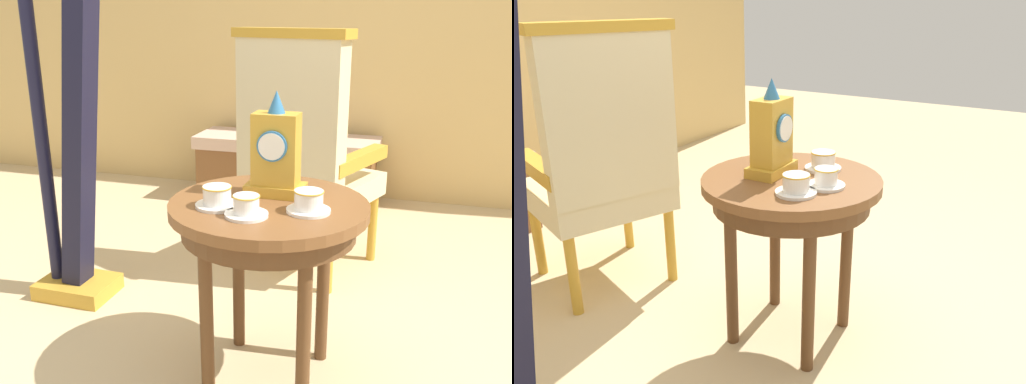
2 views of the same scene
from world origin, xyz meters
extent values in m
cylinder|color=brown|center=(0.09, 0.09, 0.61)|extent=(0.63, 0.63, 0.03)
cylinder|color=#56351C|center=(0.09, 0.09, 0.56)|extent=(0.55, 0.55, 0.07)
cylinder|color=#56351C|center=(0.24, 0.25, 0.30)|extent=(0.04, 0.04, 0.60)
cylinder|color=#56351C|center=(-0.07, 0.25, 0.30)|extent=(0.04, 0.04, 0.60)
cylinder|color=#56351C|center=(-0.07, -0.06, 0.30)|extent=(0.04, 0.04, 0.60)
cylinder|color=#56351C|center=(0.24, -0.06, 0.30)|extent=(0.04, 0.04, 0.60)
cylinder|color=white|center=(-0.05, 0.00, 0.64)|extent=(0.13, 0.13, 0.01)
cylinder|color=white|center=(-0.05, 0.00, 0.67)|extent=(0.09, 0.09, 0.06)
torus|color=gold|center=(-0.05, 0.00, 0.70)|extent=(0.09, 0.09, 0.00)
cylinder|color=white|center=(0.06, -0.05, 0.64)|extent=(0.13, 0.13, 0.01)
cylinder|color=white|center=(0.06, -0.05, 0.67)|extent=(0.08, 0.08, 0.05)
torus|color=gold|center=(0.06, -0.05, 0.69)|extent=(0.08, 0.08, 0.00)
cylinder|color=white|center=(0.23, 0.04, 0.64)|extent=(0.13, 0.13, 0.01)
cylinder|color=white|center=(0.23, 0.04, 0.67)|extent=(0.09, 0.09, 0.06)
torus|color=gold|center=(0.23, 0.04, 0.70)|extent=(0.09, 0.09, 0.00)
cube|color=gold|center=(0.09, 0.17, 0.65)|extent=(0.19, 0.11, 0.04)
cube|color=gold|center=(0.09, 0.17, 0.78)|extent=(0.14, 0.09, 0.23)
cylinder|color=teal|center=(0.09, 0.12, 0.80)|extent=(0.10, 0.01, 0.10)
cylinder|color=white|center=(0.09, 0.11, 0.80)|extent=(0.08, 0.00, 0.08)
cone|color=teal|center=(0.09, 0.17, 0.93)|extent=(0.06, 0.06, 0.07)
cube|color=beige|center=(0.04, 1.03, 0.41)|extent=(0.67, 0.67, 0.11)
cube|color=beige|center=(-0.03, 0.83, 0.78)|extent=(0.52, 0.26, 0.64)
cube|color=gold|center=(-0.03, 0.83, 1.12)|extent=(0.56, 0.28, 0.04)
cube|color=gold|center=(0.26, 0.95, 0.57)|extent=(0.22, 0.46, 0.06)
cube|color=gold|center=(-0.17, 1.11, 0.57)|extent=(0.22, 0.46, 0.06)
cylinder|color=gold|center=(0.33, 1.16, 0.18)|extent=(0.04, 0.04, 0.35)
cylinder|color=gold|center=(-0.09, 1.31, 0.18)|extent=(0.04, 0.04, 0.35)
cylinder|color=gold|center=(0.18, 0.75, 0.18)|extent=(0.04, 0.04, 0.35)
cylinder|color=gold|center=(-0.24, 0.90, 0.18)|extent=(0.04, 0.04, 0.35)
cube|color=gold|center=(-0.88, 0.41, 0.04)|extent=(0.32, 0.24, 0.07)
cylinder|color=#191933|center=(-0.98, 0.41, 0.93)|extent=(0.06, 0.06, 1.72)
cube|color=black|center=(-0.78, 0.41, 0.85)|extent=(0.28, 0.11, 1.58)
cube|color=#CCA893|center=(-0.32, 1.95, 0.40)|extent=(1.18, 0.40, 0.08)
cube|color=brown|center=(-0.32, 1.95, 0.18)|extent=(1.14, 0.38, 0.36)
camera|label=1|loc=(0.53, -1.48, 1.18)|focal=38.74mm
camera|label=2|loc=(-1.48, -0.76, 1.23)|focal=37.98mm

